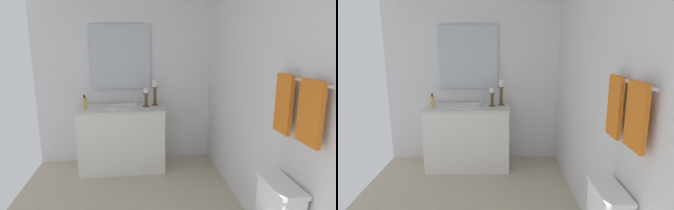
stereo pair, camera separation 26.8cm
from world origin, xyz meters
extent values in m
cube|color=white|center=(0.00, 1.23, 1.23)|extent=(2.82, 0.04, 2.45)
cube|color=white|center=(-1.41, 0.00, 1.23)|extent=(0.04, 2.46, 2.45)
cube|color=white|center=(-1.09, -0.06, 0.41)|extent=(0.55, 1.10, 0.82)
cube|color=silver|center=(-1.09, -0.06, 0.84)|extent=(0.58, 1.13, 0.03)
sphere|color=black|center=(-1.19, -0.62, 0.45)|extent=(0.02, 0.02, 0.02)
sphere|color=black|center=(-0.99, -0.62, 0.45)|extent=(0.02, 0.02, 0.02)
ellipsoid|color=white|center=(-1.09, -0.06, 0.81)|extent=(0.38, 0.30, 0.11)
torus|color=white|center=(-1.09, -0.06, 0.86)|extent=(0.40, 0.40, 0.02)
cylinder|color=silver|center=(-1.09, 0.13, 0.92)|extent=(0.02, 0.02, 0.14)
cube|color=silver|center=(-1.37, -0.06, 1.49)|extent=(0.02, 0.82, 0.88)
cylinder|color=brown|center=(-1.16, 0.39, 0.86)|extent=(0.09, 0.09, 0.01)
cylinder|color=brown|center=(-1.16, 0.39, 0.97)|extent=(0.04, 0.04, 0.24)
cylinder|color=brown|center=(-1.16, 0.39, 1.10)|extent=(0.08, 0.08, 0.01)
cylinder|color=white|center=(-1.16, 0.39, 1.16)|extent=(0.06, 0.06, 0.10)
cylinder|color=brown|center=(-1.09, 0.27, 0.86)|extent=(0.09, 0.09, 0.01)
cylinder|color=brown|center=(-1.09, 0.27, 0.94)|extent=(0.04, 0.04, 0.17)
cylinder|color=brown|center=(-1.09, 0.27, 1.03)|extent=(0.08, 0.08, 0.01)
cylinder|color=white|center=(-1.09, 0.27, 1.07)|extent=(0.06, 0.06, 0.07)
cylinder|color=#E5B259|center=(-1.06, -0.52, 0.92)|extent=(0.06, 0.06, 0.14)
cylinder|color=black|center=(-1.06, -0.52, 1.01)|extent=(0.02, 0.02, 0.04)
cube|color=white|center=(0.91, 1.10, 0.56)|extent=(0.36, 0.17, 0.32)
cube|color=white|center=(0.91, 1.10, 0.73)|extent=(0.38, 0.19, 0.03)
cylinder|color=silver|center=(0.90, 1.17, 1.46)|extent=(0.60, 0.02, 0.02)
cube|color=orange|center=(0.75, 1.15, 1.27)|extent=(0.19, 0.03, 0.41)
cube|color=orange|center=(1.05, 1.15, 1.28)|extent=(0.21, 0.03, 0.39)
camera|label=1|loc=(2.54, 0.12, 1.68)|focal=29.73mm
camera|label=2|loc=(2.56, 0.38, 1.68)|focal=29.73mm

